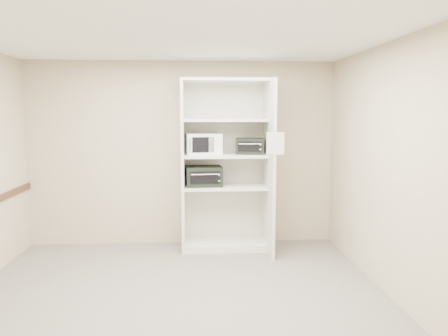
{
  "coord_description": "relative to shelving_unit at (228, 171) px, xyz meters",
  "views": [
    {
      "loc": [
        0.19,
        -4.46,
        1.94
      ],
      "look_at": [
        0.58,
        1.29,
        1.22
      ],
      "focal_mm": 35.0,
      "sensor_mm": 36.0,
      "label": 1
    }
  ],
  "objects": [
    {
      "name": "ceiling",
      "position": [
        -0.67,
        -1.7,
        1.57
      ],
      "size": [
        4.5,
        4.0,
        0.01
      ],
      "primitive_type": "cube",
      "color": "white"
    },
    {
      "name": "shelving_unit",
      "position": [
        0.0,
        0.0,
        0.0
      ],
      "size": [
        1.24,
        0.92,
        2.42
      ],
      "color": "beige",
      "rests_on": "floor"
    },
    {
      "name": "wall_front",
      "position": [
        -0.67,
        -3.7,
        0.22
      ],
      "size": [
        4.5,
        0.02,
        2.7
      ],
      "primitive_type": "cube",
      "color": "tan",
      "rests_on": "ground"
    },
    {
      "name": "wall_right",
      "position": [
        1.58,
        -1.7,
        0.22
      ],
      "size": [
        0.02,
        4.0,
        2.7
      ],
      "primitive_type": "cube",
      "color": "tan",
      "rests_on": "ground"
    },
    {
      "name": "wall_back",
      "position": [
        -0.67,
        0.3,
        0.22
      ],
      "size": [
        4.5,
        0.02,
        2.7
      ],
      "primitive_type": "cube",
      "color": "tan",
      "rests_on": "ground"
    },
    {
      "name": "floor",
      "position": [
        -0.67,
        -1.7,
        -1.13
      ],
      "size": [
        4.5,
        4.0,
        0.01
      ],
      "primitive_type": "cube",
      "color": "slate",
      "rests_on": "ground"
    },
    {
      "name": "microwave",
      "position": [
        -0.35,
        0.01,
        0.39
      ],
      "size": [
        0.53,
        0.42,
        0.29
      ],
      "primitive_type": "cube",
      "rotation": [
        0.0,
        0.0,
        0.11
      ],
      "color": "white",
      "rests_on": "shelving_unit"
    },
    {
      "name": "toaster_oven_lower",
      "position": [
        -0.35,
        -0.03,
        -0.07
      ],
      "size": [
        0.53,
        0.42,
        0.28
      ],
      "primitive_type": "cube",
      "rotation": [
        0.0,
        0.0,
        0.07
      ],
      "color": "black",
      "rests_on": "shelving_unit"
    },
    {
      "name": "toaster_oven_upper",
      "position": [
        0.3,
        -0.02,
        0.35
      ],
      "size": [
        0.43,
        0.34,
        0.23
      ],
      "primitive_type": "cube",
      "rotation": [
        0.0,
        0.0,
        -0.13
      ],
      "color": "black",
      "rests_on": "shelving_unit"
    },
    {
      "name": "paper_sign",
      "position": [
        0.56,
        -0.63,
        0.43
      ],
      "size": [
        0.22,
        0.03,
        0.28
      ],
      "primitive_type": "cube",
      "rotation": [
        0.0,
        0.0,
        -0.09
      ],
      "color": "white",
      "rests_on": "shelving_unit"
    }
  ]
}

